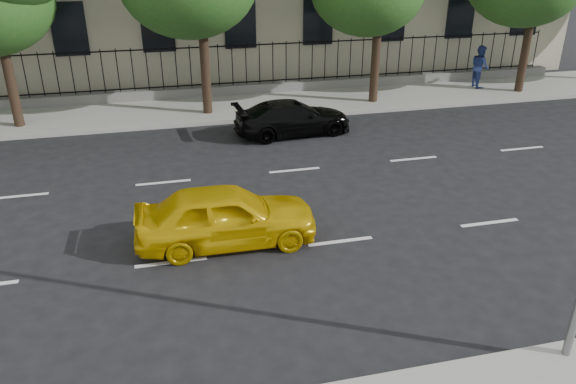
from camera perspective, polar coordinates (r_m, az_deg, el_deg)
The scene contains 7 objects.
ground at distance 11.63m, azimuth 9.29°, elevation -11.04°, with size 120.00×120.00×0.00m, color black.
far_sidewalk at distance 23.86m, azimuth -3.49°, elevation 8.79°, with size 60.00×4.00×0.15m, color gray.
lane_markings at distance 15.46m, azimuth 2.70°, elevation -0.93°, with size 49.60×4.62×0.01m, color silver, non-canonical shape.
iron_fence at distance 25.33m, azimuth -4.23°, elevation 11.08°, with size 30.00×0.50×2.20m.
yellow_taxi at distance 13.22m, azimuth -6.32°, elevation -2.39°, with size 1.70×4.23×1.44m, color #DEB109.
black_sedan at distance 20.42m, azimuth 0.49°, elevation 7.56°, with size 1.72×4.24×1.23m, color black.
pedestrian_far at distance 27.64m, azimuth 18.91°, elevation 11.98°, with size 0.92×0.72×1.89m, color navy.
Camera 1 is at (-3.95, -8.55, 6.82)m, focal length 35.00 mm.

